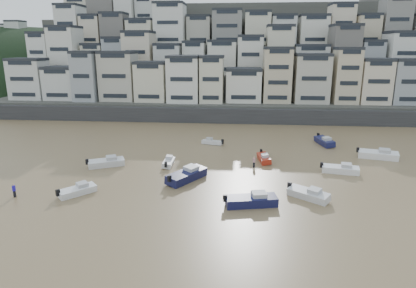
# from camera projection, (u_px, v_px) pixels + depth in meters

# --- Properties ---
(harbor_wall) EXTENTS (140.00, 3.00, 3.50)m
(harbor_wall) POSITION_uv_depth(u_px,v_px,m) (237.00, 116.00, 88.40)
(harbor_wall) COLOR #38383A
(harbor_wall) RESTS_ON ground
(hillside) EXTENTS (141.04, 66.00, 50.00)m
(hillside) POSITION_uv_depth(u_px,v_px,m) (254.00, 60.00, 123.37)
(hillside) COLOR #4C4C47
(hillside) RESTS_ON ground
(headland) EXTENTS (216.00, 135.00, 53.33)m
(headland) POSITION_uv_depth(u_px,v_px,m) (4.00, 86.00, 165.34)
(headland) COLOR black
(headland) RESTS_ON ground
(boat_a) EXTENTS (6.86, 3.49, 1.79)m
(boat_a) POSITION_uv_depth(u_px,v_px,m) (251.00, 199.00, 42.89)
(boat_a) COLOR #141640
(boat_a) RESTS_ON ground
(boat_b) EXTENTS (5.53, 4.91, 1.53)m
(boat_b) POSITION_uv_depth(u_px,v_px,m) (308.00, 193.00, 44.84)
(boat_b) COLOR silver
(boat_b) RESTS_ON ground
(boat_c) EXTENTS (5.88, 7.41, 1.98)m
(boat_c) POSITION_uv_depth(u_px,v_px,m) (187.00, 174.00, 50.91)
(boat_c) COLOR #13153C
(boat_c) RESTS_ON ground
(boat_d) EXTENTS (5.87, 2.81, 1.54)m
(boat_d) POSITION_uv_depth(u_px,v_px,m) (341.00, 168.00, 53.92)
(boat_d) COLOR white
(boat_d) RESTS_ON ground
(boat_e) EXTENTS (2.40, 5.31, 1.40)m
(boat_e) POSITION_uv_depth(u_px,v_px,m) (264.00, 157.00, 59.34)
(boat_e) COLOR #A12413
(boat_e) RESTS_ON ground
(boat_f) EXTENTS (1.61, 4.70, 1.28)m
(boat_f) POSITION_uv_depth(u_px,v_px,m) (169.00, 161.00, 57.42)
(boat_f) COLOR white
(boat_f) RESTS_ON ground
(boat_g) EXTENTS (7.01, 3.79, 1.82)m
(boat_g) POSITION_uv_depth(u_px,v_px,m) (378.00, 153.00, 60.67)
(boat_g) COLOR white
(boat_g) RESTS_ON ground
(boat_h) EXTENTS (4.55, 2.58, 1.18)m
(boat_h) POSITION_uv_depth(u_px,v_px,m) (212.00, 141.00, 69.54)
(boat_h) COLOR silver
(boat_h) RESTS_ON ground
(boat_i) EXTENTS (3.29, 6.51, 1.70)m
(boat_i) POSITION_uv_depth(u_px,v_px,m) (324.00, 140.00, 69.24)
(boat_i) COLOR #161844
(boat_i) RESTS_ON ground
(boat_j) EXTENTS (4.61, 4.90, 1.38)m
(boat_j) POSITION_uv_depth(u_px,v_px,m) (77.00, 189.00, 46.13)
(boat_j) COLOR white
(boat_j) RESTS_ON ground
(boat_k) EXTENTS (6.16, 4.35, 1.61)m
(boat_k) POSITION_uv_depth(u_px,v_px,m) (106.00, 161.00, 56.82)
(boat_k) COLOR silver
(boat_k) RESTS_ON ground
(person_blue) EXTENTS (0.44, 0.44, 1.74)m
(person_blue) POSITION_uv_depth(u_px,v_px,m) (14.00, 190.00, 45.38)
(person_blue) COLOR #2619BE
(person_blue) RESTS_ON ground
(person_pink) EXTENTS (0.44, 0.44, 1.74)m
(person_pink) POSITION_uv_depth(u_px,v_px,m) (254.00, 162.00, 56.36)
(person_pink) COLOR #C08891
(person_pink) RESTS_ON ground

